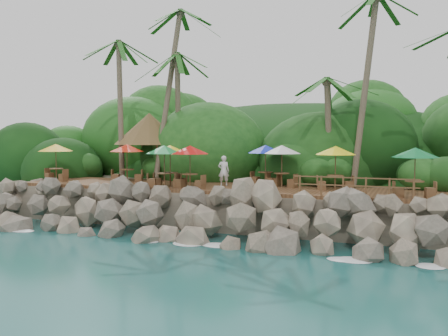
% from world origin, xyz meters
% --- Properties ---
extents(ground, '(140.00, 140.00, 0.00)m').
position_xyz_m(ground, '(0.00, 0.00, 0.00)').
color(ground, '#19514F').
rests_on(ground, ground).
extents(land_base, '(32.00, 25.20, 2.10)m').
position_xyz_m(land_base, '(0.00, 16.00, 1.05)').
color(land_base, gray).
rests_on(land_base, ground).
extents(jungle_hill, '(44.80, 28.00, 15.40)m').
position_xyz_m(jungle_hill, '(0.00, 23.50, 0.00)').
color(jungle_hill, '#143811').
rests_on(jungle_hill, ground).
extents(seawall, '(29.00, 4.00, 2.30)m').
position_xyz_m(seawall, '(0.00, 2.00, 1.15)').
color(seawall, gray).
rests_on(seawall, ground).
extents(terrace, '(26.00, 5.00, 0.20)m').
position_xyz_m(terrace, '(0.00, 6.00, 2.20)').
color(terrace, brown).
rests_on(terrace, land_base).
extents(jungle_foliage, '(44.00, 16.00, 12.00)m').
position_xyz_m(jungle_foliage, '(0.00, 15.00, 0.00)').
color(jungle_foliage, '#143811').
rests_on(jungle_foliage, ground).
extents(foam_line, '(25.20, 0.80, 0.06)m').
position_xyz_m(foam_line, '(0.00, 0.30, 0.03)').
color(foam_line, white).
rests_on(foam_line, ground).
extents(palms, '(27.18, 7.35, 13.00)m').
position_xyz_m(palms, '(1.31, 8.72, 11.67)').
color(palms, brown).
rests_on(palms, ground).
extents(palapa, '(4.90, 4.90, 4.60)m').
position_xyz_m(palapa, '(-6.85, 9.15, 5.79)').
color(palapa, brown).
rests_on(palapa, ground).
extents(dining_clusters, '(24.72, 5.31, 2.46)m').
position_xyz_m(dining_clusters, '(-0.43, 5.62, 4.34)').
color(dining_clusters, brown).
rests_on(dining_clusters, terrace).
extents(railing, '(6.10, 0.10, 1.00)m').
position_xyz_m(railing, '(7.88, 3.65, 2.91)').
color(railing, brown).
rests_on(railing, terrace).
extents(waiter, '(0.78, 0.65, 1.83)m').
position_xyz_m(waiter, '(-0.12, 6.24, 3.21)').
color(waiter, white).
rests_on(waiter, terrace).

